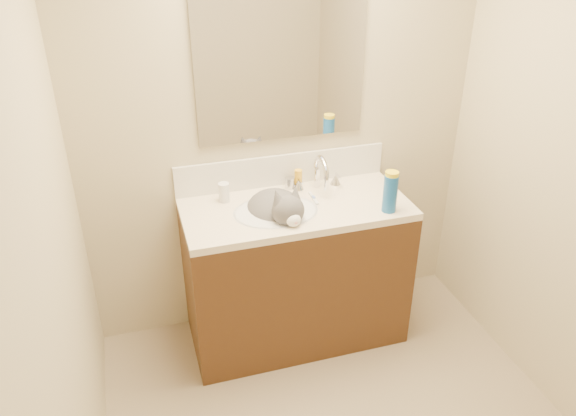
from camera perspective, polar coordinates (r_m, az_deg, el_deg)
room_shell at (r=1.87m, az=10.05°, el=3.54°), size 2.24×2.54×2.52m
vanity_cabinet at (r=3.19m, az=0.78°, el=-6.85°), size 1.20×0.55×0.82m
counter_slab at (r=2.96m, az=0.83°, el=-0.07°), size 1.20×0.55×0.04m
basin at (r=2.93m, az=-1.24°, el=-1.52°), size 0.45×0.36×0.14m
faucet at (r=3.08m, az=3.27°, el=3.30°), size 0.28×0.20×0.21m
cat at (r=2.93m, az=-0.99°, el=-0.45°), size 0.39×0.46×0.34m
backsplash at (r=3.14m, az=-0.61°, el=3.90°), size 1.20×0.02×0.18m
mirror at (r=2.94m, az=-0.67°, el=14.40°), size 0.90×0.02×0.80m
pill_bottle at (r=2.99m, az=-6.52°, el=1.59°), size 0.07×0.07×0.11m
pill_label at (r=3.00m, az=-6.50°, el=1.42°), size 0.06×0.06×0.04m
silver_jar at (r=3.12m, az=0.20°, el=2.58°), size 0.07×0.07×0.06m
amber_bottle at (r=3.12m, az=1.05°, el=2.99°), size 0.05×0.05×0.11m
toothbrush at (r=3.02m, az=2.61°, el=1.00°), size 0.02×0.14×0.01m
toothbrush_head at (r=3.02m, az=2.61°, el=1.04°), size 0.02×0.03×0.01m
spray_can at (r=2.90m, az=10.33°, el=1.47°), size 0.08×0.08×0.20m
spray_cap at (r=2.86m, az=10.51°, el=3.25°), size 0.07×0.07×0.04m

